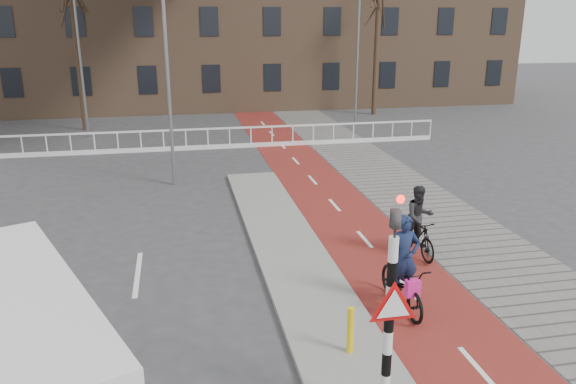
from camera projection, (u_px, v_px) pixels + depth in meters
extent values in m
plane|color=#38383A|center=(375.00, 345.00, 10.44)|extent=(120.00, 120.00, 0.00)
cube|color=maroon|center=(319.00, 188.00, 20.08)|extent=(2.50, 60.00, 0.01)
cube|color=slate|center=(393.00, 183.00, 20.61)|extent=(3.00, 60.00, 0.01)
cube|color=gray|center=(294.00, 259.00, 14.03)|extent=(1.80, 16.00, 0.12)
cylinder|color=black|center=(388.00, 331.00, 7.99)|extent=(0.14, 0.14, 2.88)
imported|color=black|center=(396.00, 209.00, 7.44)|extent=(0.13, 0.16, 0.80)
cylinder|color=#FF0C05|center=(401.00, 199.00, 7.26)|extent=(0.11, 0.02, 0.11)
cylinder|color=yellow|center=(350.00, 330.00, 9.89)|extent=(0.12, 0.12, 0.87)
imported|color=black|center=(402.00, 285.00, 11.64)|extent=(0.76, 1.99, 1.03)
imported|color=#151F42|center=(404.00, 257.00, 11.45)|extent=(0.67, 0.45, 1.79)
cube|color=#DD1F89|center=(413.00, 288.00, 11.06)|extent=(0.29, 0.19, 0.34)
imported|color=black|center=(418.00, 236.00, 14.22)|extent=(0.61, 1.73, 1.02)
imported|color=black|center=(419.00, 217.00, 14.07)|extent=(0.82, 0.66, 1.60)
cube|color=white|center=(3.00, 366.00, 7.73)|extent=(4.10, 5.80, 2.16)
cube|color=green|center=(87.00, 363.00, 7.97)|extent=(1.37, 3.18, 0.55)
cylinder|color=black|center=(50.00, 340.00, 9.92)|extent=(0.54, 0.80, 0.75)
cube|color=silver|center=(140.00, 131.00, 25.12)|extent=(28.00, 0.08, 0.08)
cube|color=silver|center=(142.00, 150.00, 25.37)|extent=(28.00, 0.10, 0.20)
cube|color=#7F6047|center=(175.00, 15.00, 38.03)|extent=(46.00, 10.00, 12.00)
cylinder|color=#2F2115|center=(77.00, 50.00, 29.15)|extent=(0.27, 0.27, 8.46)
cylinder|color=#2F2115|center=(376.00, 48.00, 34.11)|extent=(0.27, 0.27, 8.14)
cylinder|color=slate|center=(167.00, 70.00, 19.22)|extent=(0.12, 0.12, 8.24)
cylinder|color=slate|center=(81.00, 65.00, 27.58)|extent=(0.12, 0.12, 7.23)
cylinder|color=slate|center=(358.00, 45.00, 30.40)|extent=(0.12, 0.12, 8.79)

